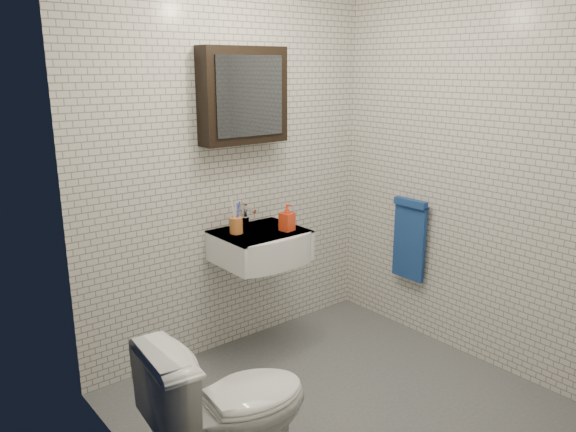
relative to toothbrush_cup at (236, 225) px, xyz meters
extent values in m
cube|color=#4E5056|center=(0.10, -0.82, -0.90)|extent=(2.20, 2.00, 0.01)
cube|color=silver|center=(0.10, 0.18, 0.34)|extent=(2.20, 0.02, 2.50)
cube|color=silver|center=(0.10, -1.82, 0.34)|extent=(2.20, 0.02, 2.50)
cube|color=silver|center=(-1.00, -0.82, 0.34)|extent=(0.02, 2.00, 2.50)
cube|color=silver|center=(1.20, -0.82, 0.34)|extent=(0.02, 2.00, 2.50)
cube|color=white|center=(0.15, -0.05, -0.16)|extent=(0.55, 0.45, 0.20)
cylinder|color=silver|center=(0.15, -0.03, -0.07)|extent=(0.31, 0.31, 0.02)
cylinder|color=silver|center=(0.15, -0.03, -0.06)|extent=(0.04, 0.04, 0.01)
cube|color=white|center=(0.15, -0.05, -0.06)|extent=(0.55, 0.45, 0.01)
cylinder|color=silver|center=(0.15, 0.12, -0.03)|extent=(0.06, 0.06, 0.06)
cylinder|color=silver|center=(0.15, 0.12, 0.03)|extent=(0.03, 0.03, 0.08)
cylinder|color=silver|center=(0.15, 0.06, 0.06)|extent=(0.02, 0.12, 0.02)
cube|color=silver|center=(0.15, 0.15, 0.09)|extent=(0.02, 0.09, 0.01)
cube|color=black|center=(0.15, 0.11, 0.79)|extent=(0.60, 0.14, 0.60)
cube|color=#3F444C|center=(0.15, 0.03, 0.79)|extent=(0.49, 0.01, 0.49)
cylinder|color=silver|center=(1.16, -0.47, 0.04)|extent=(0.02, 0.30, 0.02)
cylinder|color=silver|center=(1.18, -0.35, 0.04)|extent=(0.04, 0.02, 0.02)
cylinder|color=silver|center=(1.18, -0.60, 0.04)|extent=(0.04, 0.02, 0.02)
cube|color=#204D94|center=(1.14, -0.47, -0.23)|extent=(0.03, 0.26, 0.54)
cube|color=#204D94|center=(1.13, -0.47, 0.06)|extent=(0.05, 0.26, 0.05)
cylinder|color=#BE692F|center=(0.00, 0.00, -0.01)|extent=(0.09, 0.09, 0.10)
cylinder|color=white|center=(-0.02, -0.01, 0.06)|extent=(0.02, 0.03, 0.20)
cylinder|color=#434BD7|center=(0.01, -0.01, 0.05)|extent=(0.02, 0.02, 0.18)
cylinder|color=white|center=(-0.01, 0.01, 0.07)|extent=(0.02, 0.04, 0.21)
cylinder|color=#434BD7|center=(0.02, 0.01, 0.06)|extent=(0.03, 0.04, 0.19)
imported|color=orange|center=(0.29, -0.16, 0.03)|extent=(0.09, 0.10, 0.18)
imported|color=white|center=(-0.70, -0.97, -0.53)|extent=(0.79, 0.50, 0.76)
camera|label=1|loc=(-1.90, -2.86, 0.98)|focal=35.00mm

